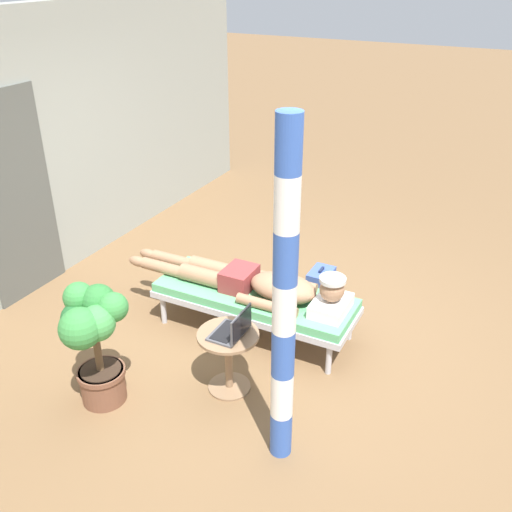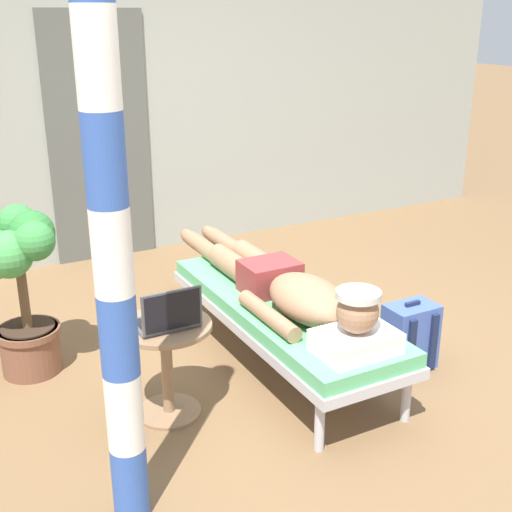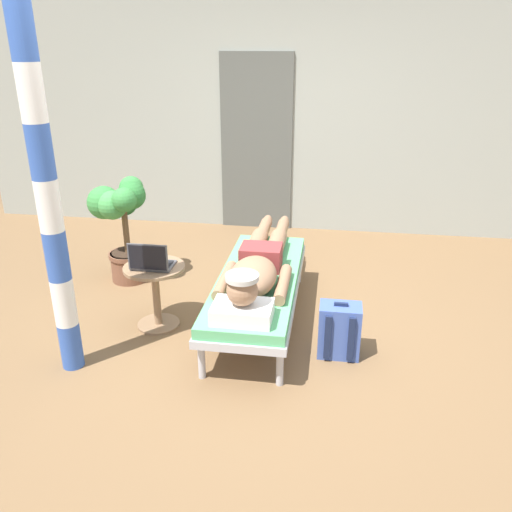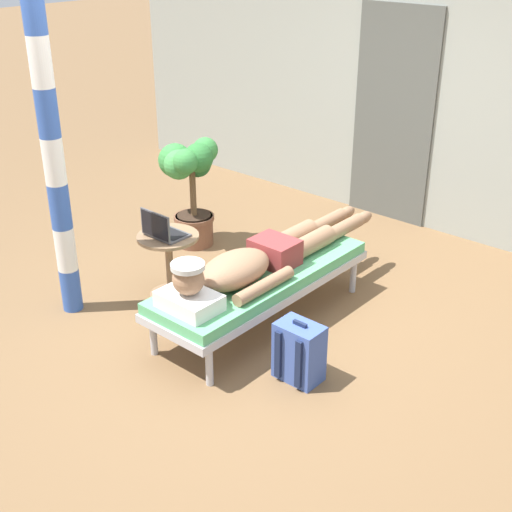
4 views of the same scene
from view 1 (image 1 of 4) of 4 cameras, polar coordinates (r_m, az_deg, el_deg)
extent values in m
plane|color=brown|center=(5.31, 1.42, -7.57)|extent=(40.00, 40.00, 0.00)
cube|color=#999E93|center=(6.15, -21.48, 9.60)|extent=(7.60, 0.20, 2.70)
cube|color=#545651|center=(5.95, -22.78, 5.36)|extent=(0.84, 0.03, 2.04)
cylinder|color=#B7B7BC|center=(5.43, -9.21, -5.31)|extent=(0.05, 0.05, 0.28)
cylinder|color=#B7B7BC|center=(5.80, -6.18, -2.77)|extent=(0.05, 0.05, 0.28)
cylinder|color=#B7B7BC|center=(4.80, 7.27, -10.16)|extent=(0.05, 0.05, 0.28)
cylinder|color=#B7B7BC|center=(5.21, 9.33, -6.88)|extent=(0.05, 0.05, 0.28)
cube|color=#B7B7BC|center=(5.16, -0.15, -4.59)|extent=(0.63, 1.84, 0.06)
cube|color=#59B272|center=(5.12, -0.15, -3.93)|extent=(0.61, 1.80, 0.08)
cube|color=white|center=(4.84, 7.47, -4.95)|extent=(0.40, 0.28, 0.11)
sphere|color=#997051|center=(4.75, 7.59, -3.33)|extent=(0.21, 0.21, 0.21)
cylinder|color=silver|center=(4.71, 7.66, -2.34)|extent=(0.22, 0.22, 0.03)
ellipsoid|color=#997051|center=(4.94, 2.72, -3.16)|extent=(0.35, 0.60, 0.23)
cylinder|color=#997051|center=(4.82, 1.07, -4.93)|extent=(0.09, 0.55, 0.09)
cylinder|color=#997051|center=(5.17, 3.20, -2.57)|extent=(0.09, 0.55, 0.09)
cube|color=maroon|center=(5.11, -1.68, -2.24)|extent=(0.33, 0.26, 0.19)
cylinder|color=#997051|center=(5.21, -5.42, -1.99)|extent=(0.15, 0.42, 0.15)
cylinder|color=#997051|center=(5.44, -9.27, -1.14)|extent=(0.11, 0.44, 0.11)
ellipsoid|color=#997051|center=(5.60, -11.69, -0.53)|extent=(0.09, 0.20, 0.10)
cylinder|color=#997051|center=(5.34, -4.46, -1.19)|extent=(0.15, 0.42, 0.15)
cylinder|color=#997051|center=(5.56, -8.27, -0.39)|extent=(0.11, 0.44, 0.11)
ellipsoid|color=#997051|center=(5.72, -10.66, 0.19)|extent=(0.09, 0.20, 0.10)
cylinder|color=#8C6B4C|center=(4.71, -2.67, -12.85)|extent=(0.34, 0.34, 0.02)
cylinder|color=#8C6B4C|center=(4.55, -2.74, -10.46)|extent=(0.06, 0.06, 0.48)
cylinder|color=#8C6B4C|center=(4.40, -2.81, -7.88)|extent=(0.48, 0.48, 0.02)
cube|color=#4C4C51|center=(4.39, -2.82, -7.66)|extent=(0.31, 0.22, 0.02)
cube|color=black|center=(4.38, -2.93, -7.52)|extent=(0.27, 0.15, 0.00)
cube|color=#4C4C51|center=(4.27, -1.48, -6.84)|extent=(0.31, 0.01, 0.21)
cube|color=black|center=(4.27, -1.39, -6.87)|extent=(0.29, 0.00, 0.19)
cube|color=#3F59A5|center=(5.60, 6.42, -3.27)|extent=(0.30, 0.20, 0.40)
cube|color=#3F59A5|center=(5.67, 5.26, -3.60)|extent=(0.23, 0.04, 0.18)
cube|color=#192342|center=(5.50, 7.20, -3.93)|extent=(0.04, 0.02, 0.34)
cube|color=#192342|center=(5.64, 7.79, -3.14)|extent=(0.04, 0.02, 0.34)
cube|color=#192342|center=(5.49, 6.54, -1.38)|extent=(0.10, 0.02, 0.02)
cylinder|color=brown|center=(4.67, -15.00, -12.25)|extent=(0.34, 0.34, 0.28)
cylinder|color=brown|center=(4.60, -15.19, -11.10)|extent=(0.37, 0.37, 0.04)
cylinder|color=#332319|center=(4.58, -15.23, -10.85)|extent=(0.31, 0.31, 0.01)
cylinder|color=brown|center=(4.45, -15.57, -8.69)|extent=(0.06, 0.06, 0.44)
sphere|color=#2D7233|center=(4.32, -15.44, -4.38)|extent=(0.26, 0.26, 0.26)
sphere|color=#38843D|center=(4.36, -17.26, -3.93)|extent=(0.23, 0.23, 0.23)
sphere|color=#23602D|center=(4.36, -17.33, -5.94)|extent=(0.25, 0.25, 0.25)
sphere|color=#38843D|center=(4.18, -17.10, -6.93)|extent=(0.30, 0.30, 0.30)
sphere|color=#429347|center=(4.20, -15.57, -6.47)|extent=(0.26, 0.26, 0.26)
sphere|color=#38843D|center=(4.23, -14.06, -4.98)|extent=(0.22, 0.22, 0.22)
cylinder|color=#3359B2|center=(4.11, 2.50, -17.14)|extent=(0.15, 0.15, 0.34)
cylinder|color=white|center=(3.88, 2.60, -13.59)|extent=(0.15, 0.15, 0.34)
cylinder|color=#3359B2|center=(3.67, 2.72, -9.61)|extent=(0.15, 0.15, 0.34)
cylinder|color=white|center=(3.47, 2.84, -5.15)|extent=(0.15, 0.15, 0.34)
cylinder|color=#3359B2|center=(3.30, 2.98, -0.20)|extent=(0.15, 0.15, 0.34)
cylinder|color=white|center=(3.15, 3.13, 5.25)|extent=(0.15, 0.15, 0.34)
cylinder|color=#3359B2|center=(3.04, 3.29, 11.16)|extent=(0.15, 0.15, 0.34)
camera|label=2|loc=(2.57, 48.73, -7.14)|focal=46.82mm
camera|label=3|loc=(4.86, 47.80, 7.76)|focal=36.64mm
camera|label=4|loc=(6.91, 40.81, 18.50)|focal=48.30mm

